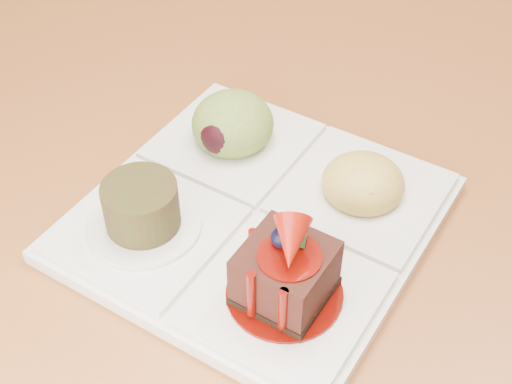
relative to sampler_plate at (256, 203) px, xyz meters
The scene contains 2 objects.
ground 1.00m from the sampler_plate, 88.94° to the left, with size 6.00×6.00×0.00m, color brown.
sampler_plate is the anchor object (origin of this frame).
Camera 1 is at (0.18, -0.98, 1.16)m, focal length 50.00 mm.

